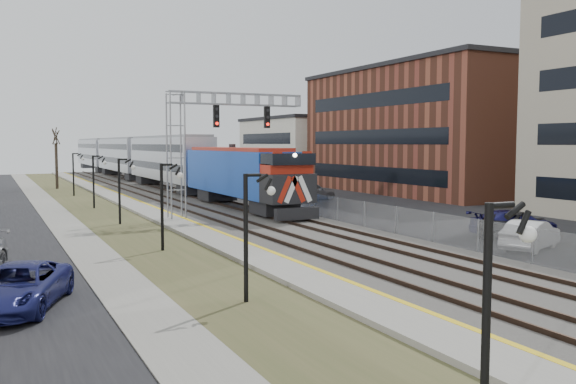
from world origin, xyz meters
TOP-DOWN VIEW (x-y plane):
  - ground at (0.00, 0.00)m, footprint 160.00×160.00m
  - sidewalk at (-7.00, 35.00)m, footprint 2.00×120.00m
  - grass_median at (-4.00, 35.00)m, footprint 4.00×120.00m
  - platform at (-1.00, 35.00)m, footprint 2.00×120.00m
  - ballast_bed at (4.00, 35.00)m, footprint 8.00×120.00m
  - parking_lot at (16.00, 35.00)m, footprint 16.00×120.00m
  - platform_edge at (-0.12, 35.00)m, footprint 0.24×120.00m
  - track_near at (2.00, 35.00)m, footprint 1.58×120.00m
  - track_far at (5.50, 35.00)m, footprint 1.58×120.00m
  - train at (5.50, 67.64)m, footprint 3.00×85.85m
  - signal_gantry at (1.22, 27.99)m, footprint 9.00×1.07m
  - lampposts at (-4.00, 18.29)m, footprint 0.14×62.14m
  - fence at (8.20, 35.00)m, footprint 0.04×120.00m
  - buildings_east at (30.00, 31.18)m, footprint 16.00×76.00m
  - car_lot_b at (11.25, 10.87)m, footprint 4.39×2.99m
  - car_lot_c at (13.50, 13.96)m, footprint 5.44×4.10m
  - car_lot_d at (13.59, 14.03)m, footprint 5.05×2.75m
  - car_lot_e at (13.55, 36.40)m, footprint 4.93×3.08m
  - car_lot_f at (11.39, 39.66)m, footprint 4.96×1.78m
  - car_street_a at (-10.30, 10.25)m, footprint 3.75×5.24m

SIDE VIEW (x-z plane):
  - ground at x=0.00m, z-range 0.00..0.00m
  - parking_lot at x=16.00m, z-range 0.00..0.04m
  - grass_median at x=-4.00m, z-range 0.00..0.06m
  - sidewalk at x=-7.00m, z-range 0.00..0.08m
  - ballast_bed at x=4.00m, z-range 0.00..0.20m
  - platform at x=-1.00m, z-range 0.00..0.24m
  - platform_edge at x=-0.12m, z-range 0.24..0.25m
  - track_near at x=2.00m, z-range 0.20..0.35m
  - track_far at x=5.50m, z-range 0.20..0.35m
  - car_street_a at x=-10.30m, z-range 0.00..1.33m
  - car_lot_b at x=11.25m, z-range 0.00..1.37m
  - car_lot_c at x=13.50m, z-range 0.00..1.37m
  - car_lot_d at x=13.59m, z-range 0.00..1.39m
  - car_lot_e at x=13.55m, z-range 0.00..1.57m
  - fence at x=8.20m, z-range 0.00..1.60m
  - car_lot_f at x=11.39m, z-range 0.00..1.63m
  - lampposts at x=-4.00m, z-range 0.00..4.00m
  - train at x=5.50m, z-range 0.26..5.58m
  - signal_gantry at x=1.22m, z-range 1.51..9.66m
  - buildings_east at x=30.00m, z-range -1.19..13.81m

